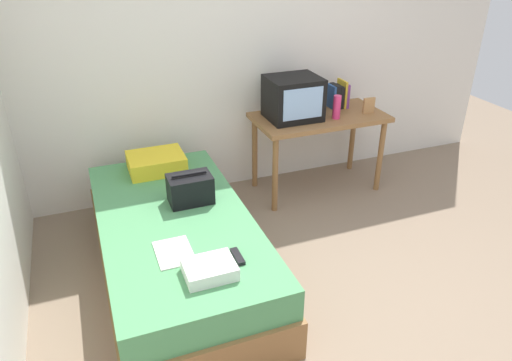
# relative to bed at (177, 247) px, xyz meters

# --- Properties ---
(ground_plane) EXTENTS (8.00, 8.00, 0.00)m
(ground_plane) POSITION_rel_bed_xyz_m (0.96, -0.77, -0.24)
(ground_plane) COLOR #84705B
(wall_back) EXTENTS (5.20, 0.10, 2.60)m
(wall_back) POSITION_rel_bed_xyz_m (0.96, 1.23, 1.06)
(wall_back) COLOR silver
(wall_back) RESTS_ON ground
(bed) EXTENTS (1.00, 2.00, 0.48)m
(bed) POSITION_rel_bed_xyz_m (0.00, 0.00, 0.00)
(bed) COLOR olive
(bed) RESTS_ON ground
(desk) EXTENTS (1.16, 0.60, 0.72)m
(desk) POSITION_rel_bed_xyz_m (1.49, 0.81, 0.40)
(desk) COLOR olive
(desk) RESTS_ON ground
(tv) EXTENTS (0.44, 0.39, 0.36)m
(tv) POSITION_rel_bed_xyz_m (1.24, 0.83, 0.67)
(tv) COLOR black
(tv) RESTS_ON desk
(water_bottle) EXTENTS (0.07, 0.07, 0.20)m
(water_bottle) POSITION_rel_bed_xyz_m (1.59, 0.69, 0.59)
(water_bottle) COLOR #E53372
(water_bottle) RESTS_ON desk
(book_row) EXTENTS (0.16, 0.16, 0.25)m
(book_row) POSITION_rel_bed_xyz_m (1.75, 0.94, 0.59)
(book_row) COLOR #2D5699
(book_row) RESTS_ON desk
(picture_frame) EXTENTS (0.11, 0.02, 0.14)m
(picture_frame) POSITION_rel_bed_xyz_m (1.92, 0.71, 0.55)
(picture_frame) COLOR #B27F4C
(picture_frame) RESTS_ON desk
(pillow) EXTENTS (0.43, 0.35, 0.13)m
(pillow) POSITION_rel_bed_xyz_m (0.02, 0.74, 0.31)
(pillow) COLOR yellow
(pillow) RESTS_ON bed
(handbag) EXTENTS (0.30, 0.20, 0.22)m
(handbag) POSITION_rel_bed_xyz_m (0.15, 0.16, 0.34)
(handbag) COLOR black
(handbag) RESTS_ON bed
(magazine) EXTENTS (0.21, 0.29, 0.01)m
(magazine) POSITION_rel_bed_xyz_m (-0.09, -0.39, 0.25)
(magazine) COLOR white
(magazine) RESTS_ON bed
(remote_dark) EXTENTS (0.04, 0.16, 0.02)m
(remote_dark) POSITION_rel_bed_xyz_m (0.25, -0.57, 0.25)
(remote_dark) COLOR black
(remote_dark) RESTS_ON bed
(folded_towel) EXTENTS (0.28, 0.22, 0.08)m
(folded_towel) POSITION_rel_bed_xyz_m (0.05, -0.66, 0.28)
(folded_towel) COLOR white
(folded_towel) RESTS_ON bed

